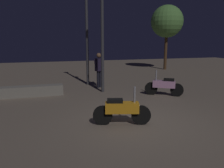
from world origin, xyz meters
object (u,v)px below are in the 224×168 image
(person_rider_beside, at_px, (99,67))
(streetlamp_near, at_px, (102,26))
(motorcycle_pink_parked_left, at_px, (164,86))
(streetlamp_far, at_px, (87,24))
(motorcycle_orange_foreground, at_px, (122,110))

(person_rider_beside, relative_size, streetlamp_near, 0.38)
(person_rider_beside, bearing_deg, streetlamp_near, -36.25)
(motorcycle_pink_parked_left, bearing_deg, person_rider_beside, -13.73)
(person_rider_beside, height_order, streetlamp_far, streetlamp_far)
(motorcycle_orange_foreground, xyz_separation_m, person_rider_beside, (0.54, 5.15, 0.62))
(motorcycle_orange_foreground, distance_m, streetlamp_near, 4.89)
(motorcycle_orange_foreground, height_order, streetlamp_near, streetlamp_near)
(motorcycle_pink_parked_left, distance_m, person_rider_beside, 3.43)
(motorcycle_orange_foreground, distance_m, motorcycle_pink_parked_left, 3.95)
(streetlamp_far, bearing_deg, streetlamp_near, -79.54)
(motorcycle_pink_parked_left, bearing_deg, streetlamp_near, 1.58)
(motorcycle_pink_parked_left, xyz_separation_m, person_rider_beside, (-2.33, 2.44, 0.62))
(motorcycle_pink_parked_left, bearing_deg, streetlamp_far, -18.05)
(streetlamp_far, bearing_deg, motorcycle_pink_parked_left, -50.63)
(streetlamp_near, height_order, streetlamp_far, streetlamp_far)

